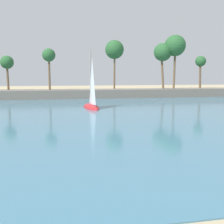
# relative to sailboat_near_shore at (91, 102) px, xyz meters

# --- Properties ---
(sea) EXTENTS (220.00, 90.57, 0.06)m
(sea) POSITION_rel_sailboat_near_shore_xyz_m (-3.08, 13.45, -0.83)
(sea) COLOR teal
(sea) RESTS_ON ground
(palm_headland) EXTENTS (88.39, 6.61, 13.50)m
(palm_headland) POSITION_rel_sailboat_near_shore_xyz_m (-2.72, 18.95, 2.77)
(palm_headland) COLOR slate
(palm_headland) RESTS_ON ground
(sailboat_near_shore) EXTENTS (2.47, 6.30, 8.91)m
(sailboat_near_shore) POSITION_rel_sailboat_near_shore_xyz_m (0.00, 0.00, 0.00)
(sailboat_near_shore) COLOR red
(sailboat_near_shore) RESTS_ON sea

